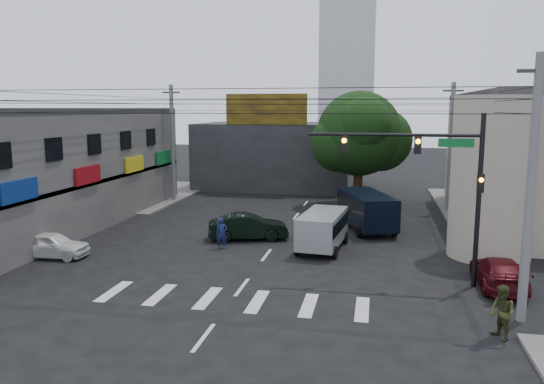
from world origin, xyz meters
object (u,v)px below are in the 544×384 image
(white_compact, at_px, (51,245))
(pedestrian_olive, at_px, (502,313))
(utility_pole_far_left, at_px, (173,144))
(maroon_sedan, at_px, (499,272))
(utility_pole_near_right, at_px, (531,192))
(navy_van, at_px, (366,211))
(street_tree, at_px, (359,134))
(dark_sedan, at_px, (248,227))
(silver_minivan, at_px, (323,231))
(utility_pole_far_right, at_px, (450,148))
(traffic_officer, at_px, (222,233))
(traffic_gantry, at_px, (437,171))

(white_compact, xyz_separation_m, pedestrian_olive, (19.96, -5.76, 0.25))
(utility_pole_far_left, xyz_separation_m, maroon_sedan, (21.00, -16.85, -3.97))
(utility_pole_far_left, bearing_deg, pedestrian_olive, -48.10)
(pedestrian_olive, bearing_deg, utility_pole_near_right, 121.89)
(utility_pole_far_left, height_order, navy_van, utility_pole_far_left)
(white_compact, bearing_deg, street_tree, -42.97)
(utility_pole_far_left, distance_m, pedestrian_olive, 30.11)
(dark_sedan, bearing_deg, silver_minivan, -123.75)
(utility_pole_far_right, height_order, maroon_sedan, utility_pole_far_right)
(street_tree, xyz_separation_m, maroon_sedan, (6.50, -17.85, -4.84))
(traffic_officer, bearing_deg, silver_minivan, -14.51)
(street_tree, xyz_separation_m, silver_minivan, (-1.33, -13.31, -4.49))
(traffic_gantry, bearing_deg, utility_pole_far_left, 137.14)
(white_compact, relative_size, pedestrian_olive, 2.15)
(white_compact, bearing_deg, traffic_gantry, -94.94)
(street_tree, bearing_deg, utility_pole_far_left, -176.05)
(utility_pole_far_right, bearing_deg, white_compact, -141.88)
(street_tree, height_order, utility_pole_far_right, utility_pole_far_right)
(utility_pole_far_right, xyz_separation_m, dark_sedan, (-12.19, -10.99, -3.86))
(utility_pole_near_right, height_order, white_compact, utility_pole_near_right)
(utility_pole_far_right, bearing_deg, utility_pole_far_left, 180.00)
(traffic_gantry, height_order, silver_minivan, traffic_gantry)
(utility_pole_near_right, relative_size, utility_pole_far_right, 1.00)
(utility_pole_far_left, distance_m, white_compact, 16.95)
(utility_pole_far_right, relative_size, navy_van, 1.53)
(utility_pole_near_right, height_order, utility_pole_far_right, same)
(white_compact, xyz_separation_m, silver_minivan, (13.17, 4.17, 0.34))
(navy_van, bearing_deg, maroon_sedan, -169.38)
(maroon_sedan, bearing_deg, utility_pole_near_right, 89.82)
(silver_minivan, bearing_deg, dark_sedan, 79.38)
(utility_pole_near_right, height_order, silver_minivan, utility_pole_near_right)
(traffic_gantry, height_order, navy_van, traffic_gantry)
(utility_pole_far_right, height_order, dark_sedan, utility_pole_far_right)
(silver_minivan, distance_m, navy_van, 5.59)
(utility_pole_near_right, relative_size, maroon_sedan, 2.10)
(street_tree, height_order, pedestrian_olive, street_tree)
(traffic_gantry, bearing_deg, street_tree, 101.99)
(utility_pole_far_left, height_order, white_compact, utility_pole_far_left)
(maroon_sedan, bearing_deg, traffic_gantry, 3.08)
(utility_pole_near_right, distance_m, utility_pole_far_right, 20.50)
(utility_pole_far_right, relative_size, pedestrian_olive, 5.12)
(utility_pole_near_right, relative_size, pedestrian_olive, 5.12)
(street_tree, height_order, silver_minivan, street_tree)
(utility_pole_far_right, relative_size, maroon_sedan, 2.10)
(utility_pole_far_left, xyz_separation_m, dark_sedan, (8.81, -10.99, -3.86))
(utility_pole_far_left, xyz_separation_m, traffic_officer, (7.91, -13.23, -3.77))
(utility_pole_far_left, distance_m, traffic_officer, 15.87)
(traffic_gantry, relative_size, dark_sedan, 1.52)
(dark_sedan, bearing_deg, traffic_gantry, -139.23)
(utility_pole_far_left, bearing_deg, utility_pole_near_right, -44.31)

